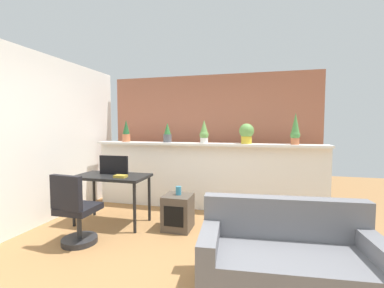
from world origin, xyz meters
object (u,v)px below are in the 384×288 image
Objects in this scene: side_cube_shelf at (178,212)px; couch at (288,262)px; potted_plant_0 at (126,131)px; vase_on_shelf at (178,191)px; potted_plant_2 at (204,132)px; tv_monitor at (114,165)px; potted_plant_4 at (295,130)px; book_on_desk at (120,176)px; desk at (112,181)px; potted_plant_1 at (167,133)px; potted_plant_3 at (247,133)px; office_chair at (75,215)px.

couch reaches higher than side_cube_shelf.
potted_plant_0 reaches higher than vase_on_shelf.
potted_plant_2 reaches higher than tv_monitor.
potted_plant_0 is at bearing 144.44° from vase_on_shelf.
couch is (-0.29, -2.11, -1.15)m from potted_plant_4.
potted_plant_2 is 0.79× the size of potted_plant_4.
desk is at bearing 149.41° from book_on_desk.
potted_plant_2 is 1.25m from vase_on_shelf.
potted_plant_1 is 1.04× the size of potted_plant_3.
tv_monitor is at bearing 88.01° from office_chair.
office_chair is (-2.00, -1.81, -1.00)m from potted_plant_3.
potted_plant_2 reaches higher than potted_plant_1.
side_cube_shelf is (1.09, 0.81, -0.14)m from office_chair.
tv_monitor is at bearing 100.32° from desk.
vase_on_shelf is at bearing -61.98° from potted_plant_1.
potted_plant_0 reaches higher than office_chair.
office_chair is at bearing -143.33° from side_cube_shelf.
vase_on_shelf is at bearing -35.56° from potted_plant_0.
office_chair is (-1.27, -1.75, -1.00)m from potted_plant_2.
potted_plant_3 reaches higher than tv_monitor.
book_on_desk is (-0.30, -1.17, -0.60)m from potted_plant_1.
potted_plant_3 reaches higher than side_cube_shelf.
tv_monitor is 0.29× the size of couch.
potted_plant_4 reaches higher than book_on_desk.
vase_on_shelf is 0.08× the size of couch.
office_chair is 5.23× the size of book_on_desk.
desk is at bearing -159.72° from potted_plant_4.
potted_plant_0 is 2.27m from potted_plant_3.
potted_plant_3 reaches higher than vase_on_shelf.
potted_plant_1 is 2.14m from office_chair.
potted_plant_4 is 2.28m from side_cube_shelf.
couch is at bearing -23.59° from book_on_desk.
desk is (-1.96, -1.03, -0.72)m from potted_plant_3.
potted_plant_0 is at bearing -179.46° from potted_plant_1.
potted_plant_4 is 1.08× the size of tv_monitor.
office_chair is 1.39m from vase_on_shelf.
potted_plant_4 reaches higher than potted_plant_0.
potted_plant_0 is 1.22× the size of potted_plant_3.
side_cube_shelf is (1.04, 0.03, -0.42)m from desk.
potted_plant_3 reaches higher than book_on_desk.
potted_plant_1 is at bearing 179.19° from potted_plant_4.
potted_plant_0 is at bearing 106.88° from desk.
vase_on_shelf is (1.36, -0.97, -0.84)m from potted_plant_0.
potted_plant_1 is 0.33× the size of desk.
potted_plant_1 reaches higher than vase_on_shelf.
office_chair is at bearing -107.36° from potted_plant_1.
couch reaches higher than desk.
office_chair reaches higher than vase_on_shelf.
side_cube_shelf is (1.36, -1.00, -1.15)m from potted_plant_0.
potted_plant_3 is at bearing 25.85° from tv_monitor.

